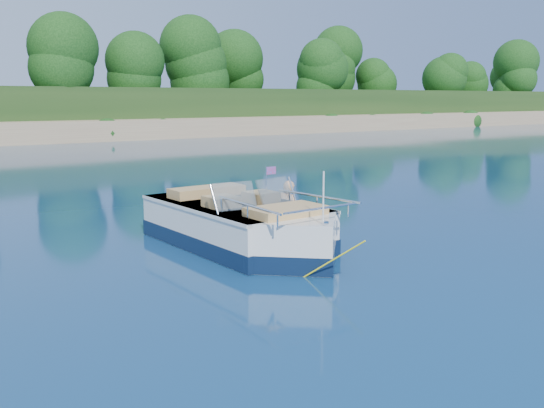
% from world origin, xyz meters
% --- Properties ---
extents(ground, '(160.00, 160.00, 0.00)m').
position_xyz_m(ground, '(0.00, 0.00, 0.00)').
color(ground, '#0A2248').
rests_on(ground, ground).
extents(motorboat, '(2.48, 6.38, 2.12)m').
position_xyz_m(motorboat, '(0.45, 1.47, 0.41)').
color(motorboat, silver).
rests_on(motorboat, ground).
extents(tow_tube, '(1.91, 1.91, 0.38)m').
position_xyz_m(tow_tube, '(2.43, 2.69, 0.10)').
color(tow_tube, yellow).
rests_on(tow_tube, ground).
extents(boy, '(0.79, 0.94, 1.70)m').
position_xyz_m(boy, '(2.33, 2.69, 0.00)').
color(boy, tan).
rests_on(boy, ground).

